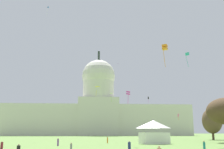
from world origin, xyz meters
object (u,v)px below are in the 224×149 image
person_purple_near_tree_west (58,142)px  kite_black_mid (148,99)px  kite_orange_mid (165,48)px  capitol_building (98,111)px  event_tent (154,132)px  tree_east_mid (212,121)px  kite_violet_high (117,64)px  kite_turquoise_mid (187,54)px  person_grey_edge_west (71,148)px  person_orange_deep_crowd (107,140)px  kite_magenta_low (128,93)px  person_navy_near_tree_east (129,146)px  kite_lime_low (113,95)px  kite_yellow_low (96,88)px  kite_blue_high (47,9)px  person_teal_front_center (204,146)px  kite_pink_low (178,116)px  person_maroon_mid_right (2,145)px

person_purple_near_tree_west → kite_black_mid: (37.10, 74.51, 19.35)m
kite_orange_mid → capitol_building: bearing=-56.0°
capitol_building → event_tent: bearing=-85.5°
tree_east_mid → kite_violet_high: kite_violet_high is taller
kite_turquoise_mid → kite_orange_mid: kite_turquoise_mid is taller
person_grey_edge_west → person_orange_deep_crowd: bearing=-41.4°
person_orange_deep_crowd → kite_violet_high: size_ratio=1.00×
capitol_building → kite_orange_mid: bearing=-87.2°
kite_orange_mid → kite_magenta_low: size_ratio=1.41×
person_navy_near_tree_east → kite_lime_low: bearing=-16.6°
event_tent → person_purple_near_tree_west: 25.50m
person_grey_edge_west → kite_black_mid: 101.07m
tree_east_mid → kite_yellow_low: kite_yellow_low is taller
event_tent → kite_magenta_low: (-8.30, -11.34, 8.70)m
person_grey_edge_west → kite_orange_mid: size_ratio=0.35×
person_grey_edge_west → person_orange_deep_crowd: (7.69, 32.44, 0.12)m
kite_yellow_low → kite_black_mid: 68.63m
kite_lime_low → kite_violet_high: bearing=2.8°
kite_blue_high → kite_orange_mid: bearing=25.9°
kite_lime_low → person_grey_edge_west: bearing=175.6°
event_tent → person_orange_deep_crowd: event_tent is taller
capitol_building → kite_black_mid: size_ratio=43.77×
event_tent → person_orange_deep_crowd: bearing=148.6°
capitol_building → person_grey_edge_west: bearing=-92.8°
person_grey_edge_west → kite_blue_high: (-16.82, 63.75, 53.97)m
tree_east_mid → kite_orange_mid: (-34.24, -57.02, 11.19)m
person_grey_edge_west → kite_yellow_low: (4.34, 31.31, 14.75)m
kite_violet_high → person_teal_front_center: bearing=18.4°
capitol_building → kite_pink_low: size_ratio=52.92×
tree_east_mid → kite_blue_high: size_ratio=3.26×
kite_yellow_low → kite_magenta_low: kite_yellow_low is taller
tree_east_mid → kite_black_mid: kite_black_mid is taller
kite_black_mid → kite_pink_low: bearing=138.3°
person_maroon_mid_right → person_teal_front_center: size_ratio=0.85×
person_orange_deep_crowd → kite_pink_low: 47.59m
kite_blue_high → kite_yellow_low: bearing=30.3°
tree_east_mid → kite_yellow_low: bearing=-148.6°
person_teal_front_center → person_purple_near_tree_west: 32.28m
kite_violet_high → kite_yellow_low: bearing=9.5°
person_maroon_mid_right → kite_pink_low: bearing=17.6°
tree_east_mid → person_teal_front_center: size_ratio=7.20×
person_maroon_mid_right → kite_yellow_low: size_ratio=0.54×
kite_magenta_low → person_orange_deep_crowd: bearing=-126.1°
kite_orange_mid → person_navy_near_tree_east: bearing=40.9°
person_purple_near_tree_west → person_teal_front_center: bearing=-38.0°
person_purple_near_tree_west → kite_pink_low: (43.89, 47.56, 8.91)m
event_tent → kite_magenta_low: size_ratio=2.63×
person_maroon_mid_right → kite_turquoise_mid: size_ratio=0.37×
kite_turquoise_mid → kite_orange_mid: size_ratio=0.94×
person_purple_near_tree_west → kite_yellow_low: size_ratio=0.66×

